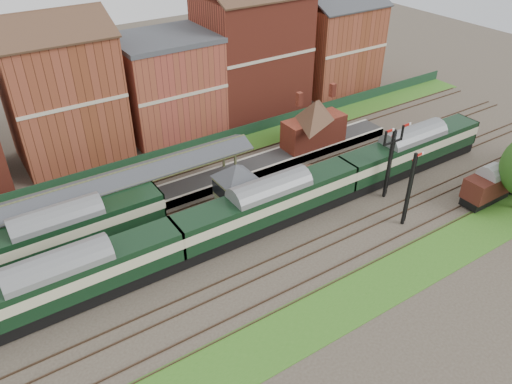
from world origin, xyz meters
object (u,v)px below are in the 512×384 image
semaphore_bracket (390,159)px  goods_van_a (488,186)px  signal_box (237,189)px  platform_railcar (61,234)px  dmu_train (270,204)px

semaphore_bracket → goods_van_a: bearing=-38.7°
signal_box → platform_railcar: signal_box is taller
goods_van_a → semaphore_bracket: bearing=141.3°
dmu_train → semaphore_bracket: bearing=-10.6°
dmu_train → platform_railcar: bearing=160.2°
semaphore_bracket → platform_railcar: (-31.43, 9.00, -2.08)m
signal_box → dmu_train: bearing=-62.3°
semaphore_bracket → goods_van_a: (8.10, -6.50, -2.70)m
signal_box → dmu_train: size_ratio=0.10×
signal_box → semaphore_bracket: semaphore_bracket is taller
signal_box → platform_railcar: 16.72m
signal_box → platform_railcar: size_ratio=0.31×
dmu_train → signal_box: bearing=117.7°
signal_box → goods_van_a: (23.14, -12.25, -1.26)m
semaphore_bracket → goods_van_a: 10.73m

